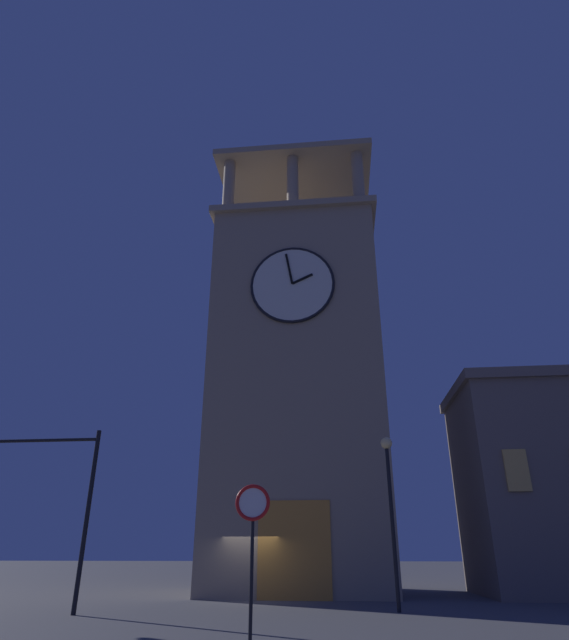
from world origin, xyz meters
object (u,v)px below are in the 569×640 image
object	(u,v)px
clocktower	(300,388)
no_horn_sign	(252,517)
traffic_signal_near	(54,485)
street_lamp	(390,488)

from	to	relation	value
clocktower	no_horn_sign	distance (m)	18.76
traffic_signal_near	street_lamp	world-z (taller)	traffic_signal_near
clocktower	street_lamp	size ratio (longest dim) A/B	4.65
no_horn_sign	traffic_signal_near	bearing A→B (deg)	-37.86
traffic_signal_near	street_lamp	size ratio (longest dim) A/B	1.01
clocktower	no_horn_sign	bearing A→B (deg)	90.55
clocktower	no_horn_sign	size ratio (longest dim) A/B	8.37
clocktower	traffic_signal_near	world-z (taller)	clocktower
clocktower	street_lamp	world-z (taller)	clocktower
traffic_signal_near	no_horn_sign	bearing A→B (deg)	142.14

